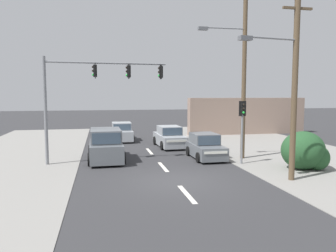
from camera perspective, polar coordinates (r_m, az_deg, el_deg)
ground_plane at (r=15.07m, az=1.31°, el=-9.57°), size 140.00×140.00×0.00m
lane_dash_near at (r=13.20m, az=3.30°, el=-11.75°), size 0.20×2.40×0.01m
lane_dash_mid at (r=17.92m, az=-0.87°, el=-7.11°), size 0.20×2.40×0.01m
lane_dash_far at (r=22.75m, az=-3.24°, el=-4.41°), size 0.20×2.40×0.01m
kerb_right_verge at (r=20.68m, az=25.16°, el=-5.91°), size 10.00×44.00×0.02m
utility_pole_foreground_right at (r=15.67m, az=20.84°, el=8.15°), size 3.77×0.65×8.77m
utility_pole_midground_right at (r=20.40m, az=12.82°, el=10.61°), size 3.78×0.31×10.82m
traffic_signal_mast at (r=19.13m, az=-13.54°, el=6.66°), size 6.89×0.58×6.00m
pedestal_signal_right_kerb at (r=18.76m, az=12.81°, el=0.78°), size 0.44×0.30×3.56m
roadside_bush at (r=18.58m, az=22.81°, el=-4.13°), size 2.39×2.05×2.01m
shopfront_wall_far at (r=33.45m, az=13.61°, el=1.71°), size 12.00×1.00×3.60m
suv_oncoming_near at (r=19.83m, az=-10.79°, el=-3.39°), size 2.12×4.57×1.90m
hatchback_kerbside_parked at (r=20.30m, az=6.51°, el=-3.65°), size 1.79×3.64×1.53m
sedan_crossing_left at (r=24.61m, az=0.25°, el=-2.01°), size 2.00×4.29×1.56m
sedan_receding_far at (r=28.19m, az=-8.08°, el=-1.10°), size 1.92×4.25×1.56m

